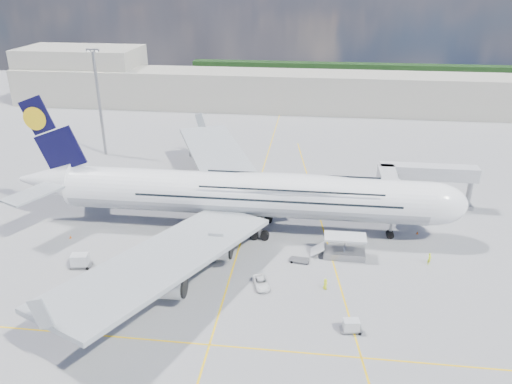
# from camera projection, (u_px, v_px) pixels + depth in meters

# --- Properties ---
(ground) EXTENTS (300.00, 300.00, 0.00)m
(ground) POSITION_uv_depth(u_px,v_px,m) (236.00, 259.00, 78.79)
(ground) COLOR gray
(ground) RESTS_ON ground
(taxi_line_main) EXTENTS (0.25, 220.00, 0.01)m
(taxi_line_main) POSITION_uv_depth(u_px,v_px,m) (236.00, 259.00, 78.79)
(taxi_line_main) COLOR yellow
(taxi_line_main) RESTS_ON ground
(taxi_line_cross) EXTENTS (120.00, 0.25, 0.01)m
(taxi_line_cross) POSITION_uv_depth(u_px,v_px,m) (209.00, 345.00, 60.63)
(taxi_line_cross) COLOR yellow
(taxi_line_cross) RESTS_ON ground
(taxi_line_diag) EXTENTS (14.16, 99.06, 0.01)m
(taxi_line_diag) POSITION_uv_depth(u_px,v_px,m) (325.00, 234.00, 86.30)
(taxi_line_diag) COLOR yellow
(taxi_line_diag) RESTS_ON ground
(airliner) EXTENTS (77.26, 79.15, 23.71)m
(airliner) POSITION_uv_depth(u_px,v_px,m) (246.00, 194.00, 85.06)
(airliner) COLOR white
(airliner) RESTS_ON ground
(jet_bridge) EXTENTS (18.80, 12.10, 8.50)m
(jet_bridge) POSITION_uv_depth(u_px,v_px,m) (413.00, 178.00, 91.69)
(jet_bridge) COLOR #B7B7BC
(jet_bridge) RESTS_ON ground
(cargo_loader) EXTENTS (8.53, 3.20, 3.67)m
(cargo_loader) POSITION_uv_depth(u_px,v_px,m) (343.00, 249.00, 79.03)
(cargo_loader) COLOR silver
(cargo_loader) RESTS_ON ground
(light_mast) EXTENTS (3.00, 0.70, 25.50)m
(light_mast) POSITION_uv_depth(u_px,v_px,m) (99.00, 102.00, 118.78)
(light_mast) COLOR gray
(light_mast) RESTS_ON ground
(terminal) EXTENTS (180.00, 16.00, 12.00)m
(terminal) POSITION_uv_depth(u_px,v_px,m) (282.00, 91.00, 162.61)
(terminal) COLOR #B2AD9E
(terminal) RESTS_ON ground
(hangar) EXTENTS (40.00, 22.00, 18.00)m
(hangar) POSITION_uv_depth(u_px,v_px,m) (83.00, 74.00, 173.77)
(hangar) COLOR #B2AD9E
(hangar) RESTS_ON ground
(tree_line) EXTENTS (160.00, 6.00, 8.00)m
(tree_line) POSITION_uv_depth(u_px,v_px,m) (390.00, 74.00, 199.78)
(tree_line) COLOR #193814
(tree_line) RESTS_ON ground
(dolly_row_a) EXTENTS (3.11, 2.05, 0.42)m
(dolly_row_a) POSITION_uv_depth(u_px,v_px,m) (161.00, 247.00, 81.56)
(dolly_row_a) COLOR gray
(dolly_row_a) RESTS_ON ground
(dolly_row_b) EXTENTS (3.03, 2.25, 0.40)m
(dolly_row_b) POSITION_uv_depth(u_px,v_px,m) (145.00, 278.00, 73.24)
(dolly_row_b) COLOR gray
(dolly_row_b) RESTS_ON ground
(dolly_row_c) EXTENTS (3.12, 2.07, 0.42)m
(dolly_row_c) POSITION_uv_depth(u_px,v_px,m) (208.00, 258.00, 78.28)
(dolly_row_c) COLOR gray
(dolly_row_c) RESTS_ON ground
(dolly_back) EXTENTS (3.67, 2.35, 2.16)m
(dolly_back) POSITION_uv_depth(u_px,v_px,m) (80.00, 260.00, 76.19)
(dolly_back) COLOR gray
(dolly_back) RESTS_ON ground
(dolly_nose_far) EXTENTS (2.91, 1.85, 1.72)m
(dolly_nose_far) POSITION_uv_depth(u_px,v_px,m) (351.00, 326.00, 62.52)
(dolly_nose_far) COLOR gray
(dolly_nose_far) RESTS_ON ground
(dolly_nose_near) EXTENTS (3.17, 1.96, 0.44)m
(dolly_nose_near) POSITION_uv_depth(u_px,v_px,m) (299.00, 260.00, 77.89)
(dolly_nose_near) COLOR gray
(dolly_nose_near) RESTS_ON ground
(baggage_tug) EXTENTS (2.87, 1.68, 1.69)m
(baggage_tug) POSITION_uv_depth(u_px,v_px,m) (143.00, 270.00, 74.55)
(baggage_tug) COLOR silver
(baggage_tug) RESTS_ON ground
(catering_truck_inner) EXTENTS (6.95, 3.20, 4.03)m
(catering_truck_inner) POSITION_uv_depth(u_px,v_px,m) (175.00, 189.00, 99.45)
(catering_truck_inner) COLOR gray
(catering_truck_inner) RESTS_ON ground
(catering_truck_outer) EXTENTS (7.61, 3.01, 4.55)m
(catering_truck_outer) POSITION_uv_depth(u_px,v_px,m) (205.00, 147.00, 122.38)
(catering_truck_outer) COLOR gray
(catering_truck_outer) RESTS_ON ground
(service_van) EXTENTS (3.14, 4.62, 1.17)m
(service_van) POSITION_uv_depth(u_px,v_px,m) (261.00, 283.00, 71.67)
(service_van) COLOR white
(service_van) RESTS_ON ground
(crew_nose) EXTENTS (0.82, 0.84, 1.94)m
(crew_nose) POSITION_uv_depth(u_px,v_px,m) (429.00, 259.00, 76.97)
(crew_nose) COLOR #D0E718
(crew_nose) RESTS_ON ground
(crew_loader) EXTENTS (1.16, 1.15, 1.89)m
(crew_loader) POSITION_uv_depth(u_px,v_px,m) (359.00, 237.00, 83.36)
(crew_loader) COLOR #AAFF1A
(crew_loader) RESTS_ON ground
(crew_wing) EXTENTS (1.02, 1.23, 1.97)m
(crew_wing) POSITION_uv_depth(u_px,v_px,m) (194.00, 265.00, 75.37)
(crew_wing) COLOR #EEFF1A
(crew_wing) RESTS_ON ground
(crew_van) EXTENTS (0.92, 0.99, 1.70)m
(crew_van) POSITION_uv_depth(u_px,v_px,m) (325.00, 284.00, 70.97)
(crew_van) COLOR #EBFF1A
(crew_van) RESTS_ON ground
(crew_tug) EXTENTS (1.02, 0.65, 1.49)m
(crew_tug) POSITION_uv_depth(u_px,v_px,m) (159.00, 279.00, 72.32)
(crew_tug) COLOR #A3F519
(crew_tug) RESTS_ON ground
(cone_nose) EXTENTS (0.40, 0.40, 0.51)m
(cone_nose) POSITION_uv_depth(u_px,v_px,m) (417.00, 233.00, 86.19)
(cone_nose) COLOR #E1580B
(cone_nose) RESTS_ON ground
(cone_wing_left_inner) EXTENTS (0.47, 0.47, 0.59)m
(cone_wing_left_inner) POSITION_uv_depth(u_px,v_px,m) (204.00, 187.00, 104.28)
(cone_wing_left_inner) COLOR #E1580B
(cone_wing_left_inner) RESTS_ON ground
(cone_wing_left_outer) EXTENTS (0.45, 0.45, 0.57)m
(cone_wing_left_outer) POSITION_uv_depth(u_px,v_px,m) (220.00, 177.00, 109.51)
(cone_wing_left_outer) COLOR #E1580B
(cone_wing_left_outer) RESTS_ON ground
(cone_wing_right_inner) EXTENTS (0.48, 0.48, 0.61)m
(cone_wing_right_inner) POSITION_uv_depth(u_px,v_px,m) (171.00, 289.00, 70.71)
(cone_wing_right_inner) COLOR #E1580B
(cone_wing_right_inner) RESTS_ON ground
(cone_wing_right_outer) EXTENTS (0.45, 0.45, 0.57)m
(cone_wing_right_outer) POSITION_uv_depth(u_px,v_px,m) (97.00, 284.00, 71.99)
(cone_wing_right_outer) COLOR #E1580B
(cone_wing_right_outer) RESTS_ON ground
(cone_tail) EXTENTS (0.40, 0.40, 0.51)m
(cone_tail) POSITION_uv_depth(u_px,v_px,m) (70.00, 237.00, 84.83)
(cone_tail) COLOR #E1580B
(cone_tail) RESTS_ON ground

